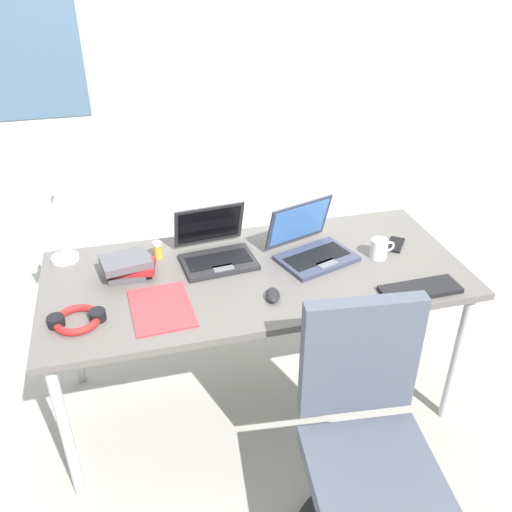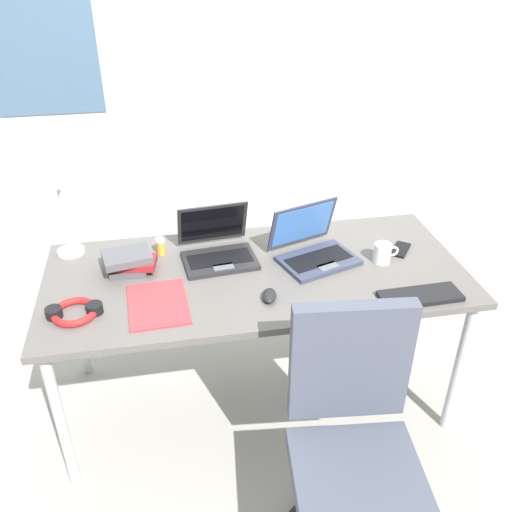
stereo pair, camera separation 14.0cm
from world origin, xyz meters
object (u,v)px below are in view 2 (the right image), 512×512
object	(u,v)px
laptop_near_mouse	(218,249)
coffee_mug	(383,253)
pill_bottle	(161,246)
laptop_mid_desk	(313,249)
paper_folder_front_right	(158,304)
headphones	(75,311)
cell_phone	(401,250)
computer_mouse	(269,296)
book_stack	(129,262)
office_chair	(353,466)
external_keyboard	(420,296)
desk_lamp	(62,217)

from	to	relation	value
laptop_near_mouse	coffee_mug	xyz separation A→B (m)	(0.71, -0.16, -0.00)
pill_bottle	coffee_mug	world-z (taller)	coffee_mug
laptop_mid_desk	paper_folder_front_right	xyz separation A→B (m)	(-0.69, -0.23, -0.04)
headphones	coffee_mug	world-z (taller)	coffee_mug
cell_phone	headphones	world-z (taller)	headphones
computer_mouse	headphones	xyz separation A→B (m)	(-0.75, 0.03, -0.00)
laptop_mid_desk	pill_bottle	size ratio (longest dim) A/B	5.06
book_stack	paper_folder_front_right	world-z (taller)	book_stack
computer_mouse	paper_folder_front_right	bearing A→B (deg)	-171.73
laptop_mid_desk	laptop_near_mouse	size ratio (longest dim) A/B	1.17
cell_phone	book_stack	xyz separation A→B (m)	(-1.22, 0.04, 0.04)
paper_folder_front_right	coffee_mug	world-z (taller)	coffee_mug
computer_mouse	cell_phone	xyz separation A→B (m)	(0.67, 0.27, -0.01)
book_stack	office_chair	size ratio (longest dim) A/B	0.24
external_keyboard	desk_lamp	bearing A→B (deg)	156.00
laptop_near_mouse	external_keyboard	world-z (taller)	laptop_near_mouse
paper_folder_front_right	laptop_mid_desk	bearing A→B (deg)	18.53
laptop_mid_desk	headphones	xyz separation A→B (m)	(-1.01, -0.24, -0.03)
pill_bottle	office_chair	xyz separation A→B (m)	(0.60, -1.00, -0.38)
laptop_near_mouse	office_chair	size ratio (longest dim) A/B	0.35
laptop_near_mouse	headphones	xyz separation A→B (m)	(-0.59, -0.32, -0.03)
laptop_near_mouse	headphones	bearing A→B (deg)	-151.46
laptop_mid_desk	computer_mouse	xyz separation A→B (m)	(-0.26, -0.27, -0.03)
laptop_near_mouse	office_chair	xyz separation A→B (m)	(0.35, -0.92, -0.39)
pill_bottle	paper_folder_front_right	world-z (taller)	pill_bottle
external_keyboard	paper_folder_front_right	distance (m)	1.04
pill_bottle	office_chair	world-z (taller)	office_chair
desk_lamp	computer_mouse	world-z (taller)	desk_lamp
laptop_mid_desk	coffee_mug	distance (m)	0.30
computer_mouse	headphones	distance (m)	0.75
laptop_near_mouse	book_stack	world-z (taller)	laptop_near_mouse
paper_folder_front_right	book_stack	bearing A→B (deg)	112.32
cell_phone	pill_bottle	bearing A→B (deg)	-151.48
laptop_near_mouse	paper_folder_front_right	xyz separation A→B (m)	(-0.28, -0.31, -0.04)
computer_mouse	office_chair	xyz separation A→B (m)	(0.19, -0.57, -0.36)
cell_phone	book_stack	bearing A→B (deg)	-144.92
desk_lamp	pill_bottle	distance (m)	0.44
headphones	book_stack	size ratio (longest dim) A/B	0.90
laptop_near_mouse	external_keyboard	size ratio (longest dim) A/B	1.04
cell_phone	pill_bottle	size ratio (longest dim) A/B	1.72
laptop_mid_desk	book_stack	xyz separation A→B (m)	(-0.80, 0.04, 0.00)
paper_folder_front_right	headphones	bearing A→B (deg)	-178.47
desk_lamp	headphones	world-z (taller)	desk_lamp
desk_lamp	computer_mouse	xyz separation A→B (m)	(0.82, -0.48, -0.18)
book_stack	cell_phone	bearing A→B (deg)	-2.02
computer_mouse	pill_bottle	distance (m)	0.60
computer_mouse	pill_bottle	world-z (taller)	pill_bottle
laptop_mid_desk	computer_mouse	distance (m)	0.38
laptop_near_mouse	computer_mouse	xyz separation A→B (m)	(0.16, -0.35, -0.03)
headphones	office_chair	distance (m)	1.17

